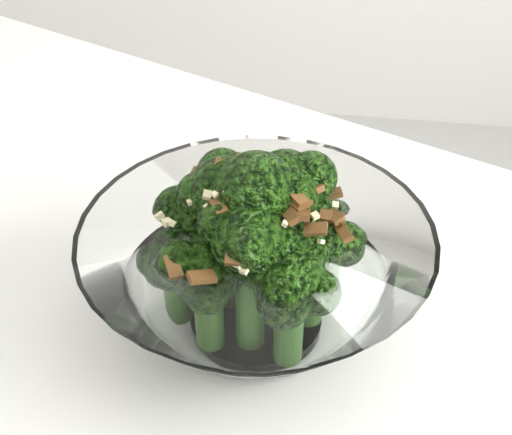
# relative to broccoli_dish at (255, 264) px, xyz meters

# --- Properties ---
(broccoli_dish) EXTENTS (0.22, 0.22, 0.14)m
(broccoli_dish) POSITION_rel_broccoli_dish_xyz_m (0.00, 0.00, 0.00)
(broccoli_dish) COLOR white
(broccoli_dish) RESTS_ON table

